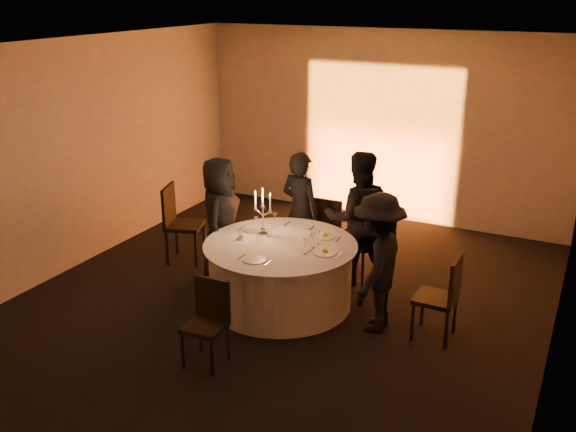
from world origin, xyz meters
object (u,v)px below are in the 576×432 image
at_px(banquet_table, 280,274).
at_px(candelabra, 263,218).
at_px(chair_left, 178,219).
at_px(guest_back_left, 300,211).
at_px(chair_right, 444,293).
at_px(chair_back_right, 376,241).
at_px(guest_right, 378,263).
at_px(coffee_cup, 241,237).
at_px(guest_back_right, 358,218).
at_px(guest_left, 220,219).
at_px(chair_front, 208,317).
at_px(chair_back_left, 331,225).

relative_size(banquet_table, candelabra, 3.04).
bearing_deg(chair_left, guest_back_left, -89.41).
relative_size(banquet_table, chair_right, 1.87).
bearing_deg(candelabra, chair_back_right, 38.98).
relative_size(guest_back_left, guest_right, 1.02).
xyz_separation_m(coffee_cup, candelabra, (0.16, 0.25, 0.18)).
bearing_deg(chair_right, coffee_cup, -86.12).
distance_m(guest_back_right, guest_right, 1.22).
bearing_deg(guest_back_left, chair_back_right, -166.23).
distance_m(guest_back_right, coffee_cup, 1.52).
distance_m(chair_left, guest_left, 0.87).
height_order(chair_left, chair_right, chair_left).
xyz_separation_m(chair_front, guest_left, (-0.94, 1.75, 0.32)).
relative_size(chair_back_right, guest_back_right, 0.58).
height_order(chair_back_left, candelabra, candelabra).
relative_size(guest_right, coffee_cup, 14.25).
height_order(chair_back_left, coffee_cup, chair_back_left).
bearing_deg(banquet_table, coffee_cup, -170.50).
distance_m(chair_right, coffee_cup, 2.42).
xyz_separation_m(guest_back_right, coffee_cup, (-1.06, -1.08, -0.06)).
height_order(chair_front, guest_back_right, guest_back_right).
relative_size(chair_back_right, guest_back_left, 0.62).
height_order(chair_front, guest_left, guest_left).
distance_m(chair_left, guest_right, 3.11).
height_order(chair_back_right, guest_back_right, guest_back_right).
relative_size(banquet_table, chair_left, 1.69).
bearing_deg(coffee_cup, chair_right, 2.75).
height_order(guest_right, candelabra, guest_right).
distance_m(guest_left, guest_right, 2.25).
bearing_deg(guest_left, chair_right, -113.13).
distance_m(chair_back_left, guest_right, 1.96).
xyz_separation_m(chair_right, guest_left, (-2.94, 0.29, 0.26)).
distance_m(banquet_table, chair_back_right, 1.36).
bearing_deg(chair_right, guest_back_left, -114.47).
height_order(chair_left, chair_back_left, chair_left).
xyz_separation_m(guest_left, guest_back_left, (0.77, 0.75, -0.01)).
height_order(banquet_table, guest_right, guest_right).
relative_size(chair_left, guest_back_left, 0.67).
bearing_deg(guest_left, chair_left, 57.67).
height_order(chair_back_right, guest_left, guest_left).
bearing_deg(guest_back_right, guest_right, 90.59).
relative_size(guest_back_left, candelabra, 2.70).
distance_m(guest_left, guest_back_right, 1.74).
relative_size(guest_left, guest_back_right, 0.94).
relative_size(guest_left, guest_right, 1.03).
height_order(chair_back_right, candelabra, candelabra).
relative_size(chair_back_right, guest_left, 0.62).
bearing_deg(guest_right, chair_left, -103.04).
relative_size(chair_back_left, guest_back_left, 0.57).
xyz_separation_m(chair_back_left, chair_front, (-0.09, -2.91, -0.02)).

